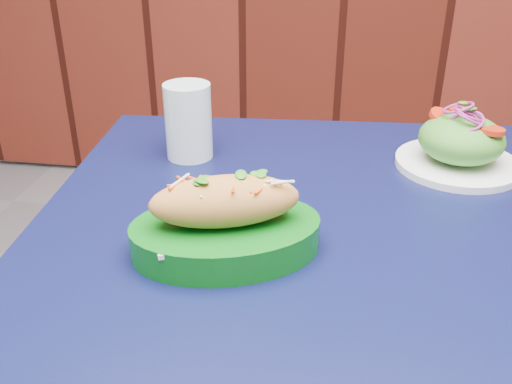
# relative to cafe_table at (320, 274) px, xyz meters

# --- Properties ---
(cafe_table) EXTENTS (0.86, 0.86, 0.75)m
(cafe_table) POSITION_rel_cafe_table_xyz_m (0.00, 0.00, 0.00)
(cafe_table) COLOR black
(cafe_table) RESTS_ON ground
(banh_mi_basket) EXTENTS (0.27, 0.22, 0.11)m
(banh_mi_basket) POSITION_rel_cafe_table_xyz_m (-0.12, -0.09, 0.13)
(banh_mi_basket) COLOR #095F13
(banh_mi_basket) RESTS_ON cafe_table
(salad_plate) EXTENTS (0.20, 0.20, 0.11)m
(salad_plate) POSITION_rel_cafe_table_xyz_m (0.21, 0.21, 0.13)
(salad_plate) COLOR white
(salad_plate) RESTS_ON cafe_table
(water_glass) EXTENTS (0.08, 0.08, 0.13)m
(water_glass) POSITION_rel_cafe_table_xyz_m (-0.24, 0.19, 0.15)
(water_glass) COLOR silver
(water_glass) RESTS_ON cafe_table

